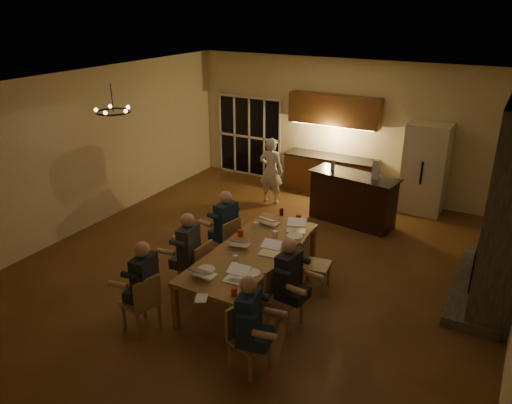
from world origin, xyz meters
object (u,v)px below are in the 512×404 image
object	(u,v)px
plate_near	(251,273)
plate_far	(295,236)
chair_left_near	(140,302)
plate_left	(206,269)
person_left_near	(145,286)
refrigerator	(425,169)
person_left_far	(226,228)
dining_table	(252,271)
redcup_mid	(240,233)
person_left_mid	(189,253)
mug_front	(235,258)
mug_back	(256,225)
bar_blender	(376,170)
mug_mid	(275,234)
laptop_d	(270,248)
chair_right_far	(316,264)
laptop_a	(205,269)
redcup_far	(299,218)
chair_right_near	(250,340)
person_right_mid	(288,282)
laptop_f	(296,225)
laptop_b	(235,274)
laptop_e	(270,218)
chair_right_mid	(285,298)
chair_left_mid	(195,266)
standing_person	(271,171)
person_right_near	(249,325)
bar_bottle	(333,165)
chair_left_far	(224,241)
chandelier	(113,112)
can_cola	(281,212)
can_silver	(236,266)
laptop_c	(240,239)

from	to	relation	value
plate_near	plate_far	distance (m)	1.41
chair_left_near	plate_left	distance (m)	1.05
person_left_near	refrigerator	bearing A→B (deg)	150.07
refrigerator	person_left_far	distance (m)	4.86
dining_table	redcup_mid	distance (m)	0.69
person_left_mid	mug_front	distance (m)	0.85
chair_left_near	mug_back	size ratio (longest dim) A/B	8.90
dining_table	bar_blender	bearing A→B (deg)	73.67
person_left_mid	mug_front	xyz separation A→B (m)	(0.84, 0.04, 0.11)
mug_mid	laptop_d	bearing A→B (deg)	-71.04
chair_right_far	laptop_a	distance (m)	1.96
chair_left_near	redcup_far	bearing A→B (deg)	173.04
mug_mid	chair_right_near	bearing A→B (deg)	-70.63
chair_right_far	redcup_far	xyz separation A→B (m)	(-0.69, 0.81, 0.37)
person_right_mid	mug_mid	xyz separation A→B (m)	(-0.78, 1.11, 0.11)
laptop_f	plate_far	world-z (taller)	laptop_f
laptop_b	laptop_a	bearing A→B (deg)	-172.87
laptop_e	mug_front	distance (m)	1.49
laptop_a	chair_right_mid	bearing A→B (deg)	-154.02
chair_left_mid	person_left_far	world-z (taller)	person_left_far
plate_near	chair_right_near	bearing A→B (deg)	-61.44
chair_right_far	standing_person	world-z (taller)	standing_person
laptop_e	plate_near	xyz separation A→B (m)	(0.56, -1.67, -0.10)
person_right_near	person_right_mid	size ratio (longest dim) A/B	1.00
chair_left_near	plate_far	bearing A→B (deg)	164.54
chair_right_far	bar_bottle	size ratio (longest dim) A/B	3.71
person_right_mid	plate_near	world-z (taller)	person_right_mid
mug_back	laptop_e	bearing A→B (deg)	64.35
mug_front	plate_far	world-z (taller)	mug_front
standing_person	laptop_a	distance (m)	4.76
chair_left_mid	chair_left_far	distance (m)	1.00
person_right_mid	plate_near	xyz separation A→B (m)	(-0.53, -0.14, 0.07)
redcup_mid	plate_far	world-z (taller)	redcup_mid
chair_left_mid	bar_bottle	bearing A→B (deg)	170.25
chair_right_mid	chandelier	xyz separation A→B (m)	(-3.30, 0.33, 2.31)
person_right_near	can_cola	bearing A→B (deg)	8.40
chair_left_mid	person_right_near	xyz separation A→B (m)	(1.71, -1.22, 0.24)
chair_left_near	person_left_mid	distance (m)	1.19
chair_left_mid	laptop_a	world-z (taller)	laptop_a
chair_left_mid	person_left_mid	bearing A→B (deg)	-55.84
can_silver	chair_right_mid	bearing A→B (deg)	8.04
chair_right_near	laptop_d	distance (m)	1.78
laptop_b	mug_mid	distance (m)	1.55
dining_table	laptop_c	xyz separation A→B (m)	(-0.26, 0.07, 0.49)
laptop_e	standing_person	bearing A→B (deg)	-53.87
chair_right_near	redcup_mid	bearing A→B (deg)	47.28
refrigerator	person_right_near	bearing A→B (deg)	-96.96
chandelier	laptop_d	bearing A→B (deg)	4.86
laptop_c	plate_left	world-z (taller)	laptop_c
refrigerator	can_silver	world-z (taller)	refrigerator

